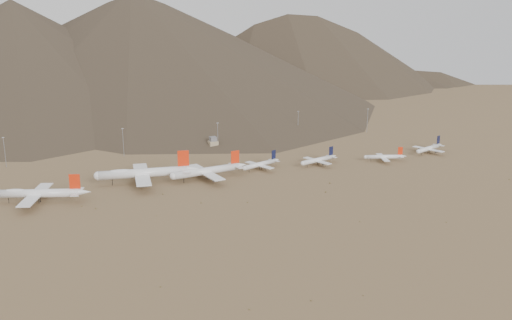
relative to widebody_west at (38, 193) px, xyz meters
name	(u,v)px	position (x,y,z in m)	size (l,w,h in m)	color
ground	(227,189)	(129.07, -19.98, -6.85)	(3000.00, 3000.00, 0.00)	olive
widebody_west	(38,193)	(0.00, 0.00, 0.00)	(63.93, 51.04, 19.87)	white
widebody_centre	(144,173)	(76.12, 17.37, 1.27)	(78.88, 61.43, 23.55)	white
widebody_east	(207,171)	(123.04, 8.57, -0.10)	(65.64, 51.04, 19.58)	white
narrowbody_a	(261,164)	(172.79, 18.53, -2.41)	(39.58, 29.61, 13.69)	white
narrowbody_b	(319,160)	(223.28, 12.34, -2.41)	(40.44, 29.93, 13.68)	white
narrowbody_c	(385,157)	(281.71, 0.37, -2.81)	(36.22, 27.04, 12.46)	white
narrowbody_d	(429,148)	(336.81, 9.17, -2.32)	(40.45, 30.25, 13.97)	white
control_tower	(213,144)	(159.07, 100.02, -1.53)	(8.00, 8.00, 12.00)	tan
mast_far_west	(5,151)	(-20.37, 107.13, 7.35)	(2.00, 0.60, 25.70)	gray
mast_west	(123,141)	(76.74, 105.58, 7.35)	(2.00, 0.60, 25.70)	gray
mast_centre	(218,135)	(162.84, 97.21, 7.35)	(2.00, 0.60, 25.70)	gray
mast_east	(298,122)	(260.44, 123.97, 7.35)	(2.00, 0.60, 25.70)	gray
mast_far_east	(367,119)	(335.25, 108.39, 7.35)	(2.00, 0.60, 25.70)	gray
desert_scrub	(256,220)	(123.26, -88.99, -6.51)	(429.59, 183.27, 0.91)	brown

